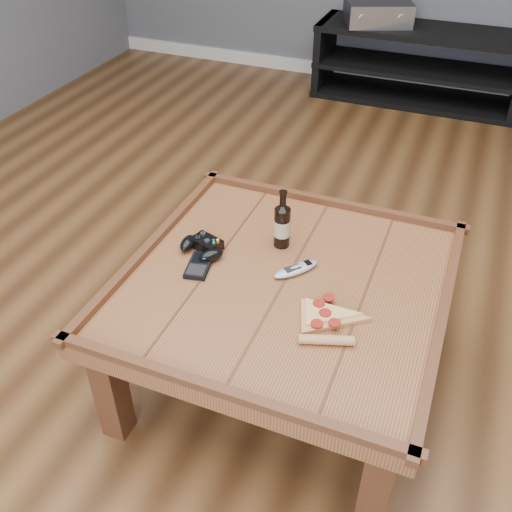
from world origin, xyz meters
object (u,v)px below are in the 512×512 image
at_px(beer_bottle, 282,224).
at_px(game_controller, 203,247).
at_px(smartphone, 199,266).
at_px(media_console, 417,66).
at_px(av_receiver, 378,12).
at_px(coffee_table, 285,294).
at_px(remote_control, 296,269).
at_px(pizza_slice, 325,319).

bearing_deg(beer_bottle, game_controller, -149.24).
height_order(game_controller, smartphone, game_controller).
xyz_separation_m(media_console, beer_bottle, (-0.08, -2.58, 0.29)).
distance_m(smartphone, av_receiver, 2.79).
distance_m(coffee_table, game_controller, 0.32).
bearing_deg(remote_control, game_controller, -138.19).
bearing_deg(smartphone, media_console, 73.15).
xyz_separation_m(smartphone, av_receiver, (-0.04, 2.79, 0.11)).
bearing_deg(media_console, smartphone, -95.78).
bearing_deg(av_receiver, coffee_table, -105.82).
relative_size(coffee_table, beer_bottle, 4.83).
bearing_deg(media_console, game_controller, -96.48).
xyz_separation_m(game_controller, av_receiver, (-0.01, 2.71, 0.10)).
bearing_deg(coffee_table, pizza_slice, -37.98).
relative_size(media_console, beer_bottle, 6.56).
bearing_deg(beer_bottle, coffee_table, -66.38).
xyz_separation_m(media_console, pizza_slice, (0.17, -2.88, 0.21)).
relative_size(pizza_slice, av_receiver, 0.61).
height_order(coffee_table, media_console, media_console).
height_order(beer_bottle, pizza_slice, beer_bottle).
height_order(remote_control, av_receiver, av_receiver).
bearing_deg(remote_control, pizza_slice, -11.60).
height_order(smartphone, remote_control, remote_control).
height_order(beer_bottle, game_controller, beer_bottle).
bearing_deg(smartphone, remote_control, 6.78).
relative_size(game_controller, remote_control, 1.10).
xyz_separation_m(beer_bottle, smartphone, (-0.21, -0.22, -0.08)).
height_order(coffee_table, av_receiver, av_receiver).
bearing_deg(game_controller, remote_control, 20.12).
distance_m(pizza_slice, av_receiver, 2.92).
height_order(pizza_slice, smartphone, pizza_slice).
height_order(coffee_table, game_controller, game_controller).
xyz_separation_m(pizza_slice, av_receiver, (-0.49, 2.88, 0.11)).
xyz_separation_m(coffee_table, beer_bottle, (-0.08, 0.17, 0.15)).
bearing_deg(media_console, beer_bottle, -91.69).
bearing_deg(smartphone, coffee_table, -2.06).
distance_m(pizza_slice, smartphone, 0.46).
height_order(media_console, pizza_slice, media_console).
xyz_separation_m(coffee_table, media_console, (0.00, 2.75, -0.15)).
height_order(game_controller, pizza_slice, game_controller).
bearing_deg(av_receiver, pizza_slice, -102.81).
bearing_deg(pizza_slice, coffee_table, 123.36).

